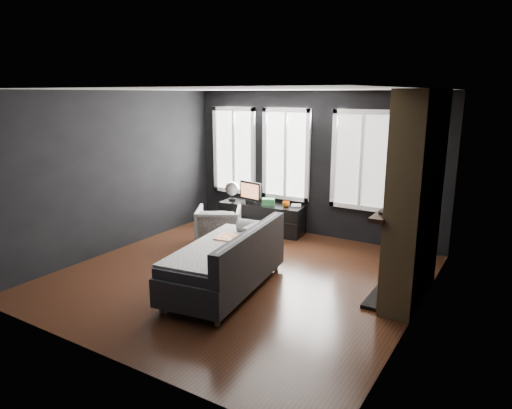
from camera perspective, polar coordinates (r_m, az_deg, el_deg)
The scene contains 18 objects.
floor at distance 6.87m, azimuth -2.04°, elevation -8.94°, with size 5.00×5.00×0.00m, color black.
ceiling at distance 6.34m, azimuth -2.26°, elevation 14.19°, with size 5.00×5.00×0.00m, color white.
wall_back at distance 8.63m, azimuth 7.11°, elevation 4.99°, with size 5.00×0.02×2.70m, color black.
wall_left at distance 8.11m, azimuth -17.07°, elevation 3.92°, with size 0.02×5.00×2.70m, color black.
wall_right at distance 5.53m, azimuth 19.99°, elevation -0.71°, with size 0.02×5.00×2.70m, color black.
windows at distance 8.69m, azimuth 4.45°, elevation 11.94°, with size 4.00×0.16×1.76m, color white, non-canonical shape.
fireplace at distance 6.14m, azimuth 19.34°, elevation 0.73°, with size 0.70×1.62×2.70m, color #93724C, non-canonical shape.
sofa at distance 6.29m, azimuth -3.96°, elevation -6.71°, with size 1.06×2.11×0.91m, color #252527, non-canonical shape.
stripe_pillow at distance 6.47m, azimuth -0.49°, elevation -4.19°, with size 0.09×0.38×0.38m, color gray.
armchair at distance 8.10m, azimuth -4.69°, elevation -2.50°, with size 0.75×0.70×0.77m, color silver.
media_console at distance 8.90m, azimuth 0.77°, elevation -1.67°, with size 1.65×0.51×0.57m, color black, non-canonical shape.
monitor at distance 8.86m, azimuth -0.69°, elevation 1.72°, with size 0.53×0.11×0.47m, color black, non-canonical shape.
desk_fan at distance 9.09m, azimuth -3.02°, elevation 1.71°, with size 0.27×0.27×0.38m, color gray, non-canonical shape.
mug at distance 8.59m, azimuth 3.78°, elevation 0.16°, with size 0.14×0.11×0.14m, color #D76107.
book at distance 8.66m, azimuth 4.45°, elevation 0.64°, with size 0.18×0.02×0.25m, color #9D947E.
storage_box at distance 8.70m, azimuth 1.56°, elevation 0.33°, with size 0.24×0.15×0.13m, color #2C6B3B.
mantel_vase at distance 6.63m, azimuth 18.07°, elevation 1.45°, with size 0.17×0.18×0.17m, color gold.
mantel_clock at distance 5.70m, azimuth 15.60°, elevation -1.01°, with size 0.11×0.11×0.04m, color black.
Camera 1 is at (3.52, -5.27, 2.65)m, focal length 32.00 mm.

